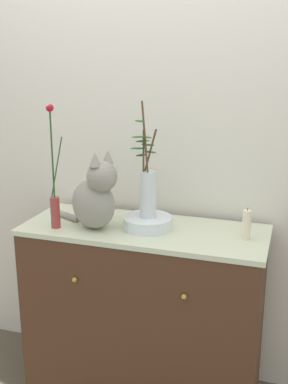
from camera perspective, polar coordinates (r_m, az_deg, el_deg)
wall_back at (r=2.49m, az=2.24°, el=6.11°), size 4.40×0.08×2.60m
sideboard at (r=2.49m, az=-0.00°, el=-14.39°), size 1.19×0.49×0.93m
cat_sitting at (r=2.25m, az=-5.91°, el=-0.57°), size 0.39×0.25×0.39m
vase_slim_green at (r=2.29m, az=-10.76°, el=-0.49°), size 0.08×0.05×0.59m
bowl_porcelain at (r=2.28m, az=0.43°, el=-3.73°), size 0.24×0.24×0.06m
vase_glass_clear at (r=2.23m, az=0.38°, el=0.41°), size 0.12×0.18×0.55m
candle_pillar at (r=2.18m, az=12.27°, el=-3.94°), size 0.04×0.04×0.15m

